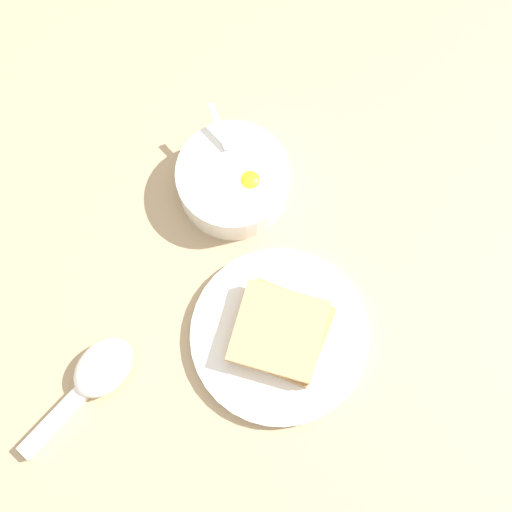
{
  "coord_description": "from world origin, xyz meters",
  "views": [
    {
      "loc": [
        0.28,
        0.03,
        0.82
      ],
      "look_at": [
        0.06,
        0.04,
        0.02
      ],
      "focal_mm": 50.0,
      "sensor_mm": 36.0,
      "label": 1
    }
  ],
  "objects_px": {
    "egg_bowl": "(233,180)",
    "soup_spoon": "(96,376)",
    "toast_sandwich": "(280,332)",
    "toast_plate": "(280,336)"
  },
  "relations": [
    {
      "from": "egg_bowl",
      "to": "soup_spoon",
      "type": "height_order",
      "value": "egg_bowl"
    },
    {
      "from": "egg_bowl",
      "to": "toast_sandwich",
      "type": "height_order",
      "value": "egg_bowl"
    },
    {
      "from": "toast_sandwich",
      "to": "soup_spoon",
      "type": "height_order",
      "value": "toast_sandwich"
    },
    {
      "from": "egg_bowl",
      "to": "toast_sandwich",
      "type": "bearing_deg",
      "value": 14.19
    },
    {
      "from": "egg_bowl",
      "to": "toast_sandwich",
      "type": "distance_m",
      "value": 0.19
    },
    {
      "from": "soup_spoon",
      "to": "toast_plate",
      "type": "bearing_deg",
      "value": 100.26
    },
    {
      "from": "toast_plate",
      "to": "toast_sandwich",
      "type": "xyz_separation_m",
      "value": [
        -0.0,
        0.0,
        0.02
      ]
    },
    {
      "from": "toast_sandwich",
      "to": "soup_spoon",
      "type": "xyz_separation_m",
      "value": [
        0.04,
        -0.21,
        -0.01
      ]
    },
    {
      "from": "toast_plate",
      "to": "toast_sandwich",
      "type": "height_order",
      "value": "toast_sandwich"
    },
    {
      "from": "soup_spoon",
      "to": "egg_bowl",
      "type": "bearing_deg",
      "value": 144.03
    }
  ]
}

